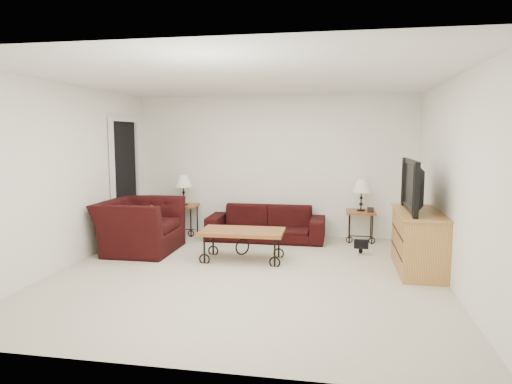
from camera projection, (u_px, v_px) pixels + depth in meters
ground at (246, 274)px, 6.03m from camera, size 5.00×5.00×0.00m
wall_back at (274, 166)px, 8.32m from camera, size 5.00×0.02×2.50m
wall_front at (179, 211)px, 3.44m from camera, size 5.00×0.02×2.50m
wall_left at (67, 176)px, 6.32m from camera, size 0.02×5.00×2.50m
wall_right at (454, 183)px, 5.43m from camera, size 0.02×5.00×2.50m
ceiling at (246, 79)px, 5.72m from camera, size 5.00×5.00×0.00m
doorway at (125, 181)px, 7.95m from camera, size 0.08×0.94×2.04m
sofa at (266, 223)px, 7.98m from camera, size 2.00×0.78×0.59m
side_table_left at (184, 220)px, 8.43m from camera, size 0.56×0.56×0.55m
side_table_right at (360, 226)px, 7.87m from camera, size 0.49×0.49×0.53m
lamp_left at (184, 190)px, 8.36m from camera, size 0.34×0.34×0.55m
lamp_right at (361, 195)px, 7.81m from camera, size 0.30×0.30×0.53m
photo_frame_left at (173, 203)px, 8.27m from camera, size 0.11×0.05×0.09m
photo_frame_right at (371, 210)px, 7.66m from camera, size 0.11×0.04×0.09m
coffee_table at (242, 245)px, 6.68m from camera, size 1.20×0.67×0.45m
armchair at (140, 226)px, 7.19m from camera, size 1.09×1.25×0.81m
throw_pillow at (148, 219)px, 7.10m from camera, size 0.10×0.37×0.37m
tv_stand at (419, 241)px, 6.17m from camera, size 0.56×1.33×0.80m
television at (419, 186)px, 6.08m from camera, size 0.16×1.19×0.69m
backpack at (361, 240)px, 7.07m from camera, size 0.34×0.27×0.43m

